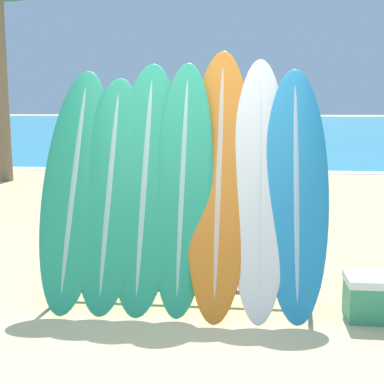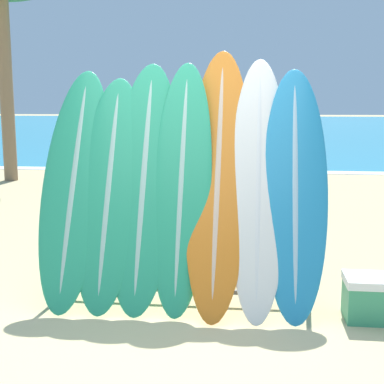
{
  "view_description": "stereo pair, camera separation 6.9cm",
  "coord_description": "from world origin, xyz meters",
  "views": [
    {
      "loc": [
        0.54,
        -3.92,
        1.74
      ],
      "look_at": [
        -0.01,
        1.34,
        0.86
      ],
      "focal_mm": 50.0,
      "sensor_mm": 36.0,
      "label": 1
    },
    {
      "loc": [
        0.61,
        -3.92,
        1.74
      ],
      "look_at": [
        -0.01,
        1.34,
        0.86
      ],
      "focal_mm": 50.0,
      "sensor_mm": 36.0,
      "label": 2
    }
  ],
  "objects": [
    {
      "name": "person_far_left",
      "position": [
        1.15,
        8.22,
        0.96
      ],
      "size": [
        0.27,
        0.3,
        1.76
      ],
      "rotation": [
        0.0,
        0.0,
        5.27
      ],
      "color": "tan",
      "rests_on": "ground_plane"
    },
    {
      "name": "surfboard_rack",
      "position": [
        -0.01,
        0.54,
        0.46
      ],
      "size": [
        2.25,
        0.04,
        0.85
      ],
      "color": "#47474C",
      "rests_on": "ground_plane"
    },
    {
      "name": "cooler_box",
      "position": [
        1.61,
        0.37,
        0.18
      ],
      "size": [
        0.52,
        0.36,
        0.36
      ],
      "color": "#389366",
      "rests_on": "ground_plane"
    },
    {
      "name": "surfboard_slot_5",
      "position": [
        0.64,
        0.64,
        1.08
      ],
      "size": [
        0.5,
        1.2,
        2.17
      ],
      "color": "silver",
      "rests_on": "ground_plane"
    },
    {
      "name": "surfboard_slot_3",
      "position": [
        -0.01,
        0.6,
        1.06
      ],
      "size": [
        0.52,
        1.01,
        2.13
      ],
      "color": "#289E70",
      "rests_on": "ground_plane"
    },
    {
      "name": "surfboard_slot_2",
      "position": [
        -0.35,
        0.61,
        1.06
      ],
      "size": [
        0.6,
        1.04,
        2.12
      ],
      "color": "#289E70",
      "rests_on": "ground_plane"
    },
    {
      "name": "surfboard_slot_1",
      "position": [
        -0.65,
        0.58,
        1.0
      ],
      "size": [
        0.58,
        1.01,
        1.99
      ],
      "color": "#289E70",
      "rests_on": "ground_plane"
    },
    {
      "name": "ocean_water",
      "position": [
        0.0,
        39.14,
        0.0
      ],
      "size": [
        120.0,
        60.0,
        0.01
      ],
      "color": "teal",
      "rests_on": "ground_plane"
    },
    {
      "name": "ground_plane",
      "position": [
        0.0,
        0.0,
        0.0
      ],
      "size": [
        160.0,
        160.0,
        0.0
      ],
      "primitive_type": "plane",
      "color": "tan"
    },
    {
      "name": "surfboard_slot_0",
      "position": [
        -0.97,
        0.6,
        1.03
      ],
      "size": [
        0.58,
        1.09,
        2.07
      ],
      "color": "#289E70",
      "rests_on": "ground_plane"
    },
    {
      "name": "surfboard_slot_4",
      "position": [
        0.3,
        0.67,
        1.13
      ],
      "size": [
        0.56,
        1.31,
        2.25
      ],
      "color": "orange",
      "rests_on": "ground_plane"
    },
    {
      "name": "surfboard_slot_6",
      "position": [
        0.95,
        0.6,
        1.03
      ],
      "size": [
        0.55,
        1.07,
        2.07
      ],
      "color": "teal",
      "rests_on": "ground_plane"
    },
    {
      "name": "person_mid_beach",
      "position": [
        -0.49,
        8.41,
        0.91
      ],
      "size": [
        0.28,
        0.24,
        1.66
      ],
      "rotation": [
        0.0,
        0.0,
        5.87
      ],
      "color": "beige",
      "rests_on": "ground_plane"
    },
    {
      "name": "person_near_water",
      "position": [
        -0.08,
        7.02,
        0.98
      ],
      "size": [
        0.3,
        0.25,
        1.8
      ],
      "rotation": [
        0.0,
        0.0,
        3.53
      ],
      "color": "#A87A5B",
      "rests_on": "ground_plane"
    }
  ]
}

